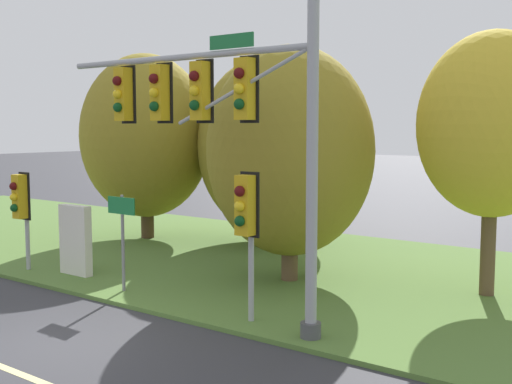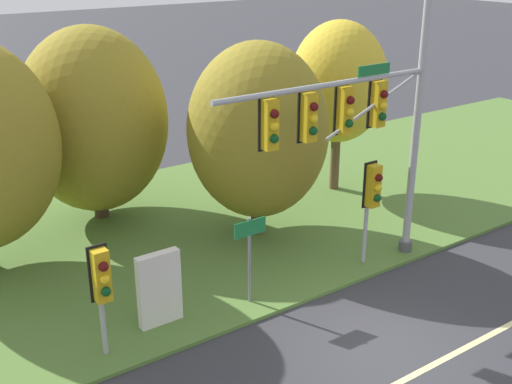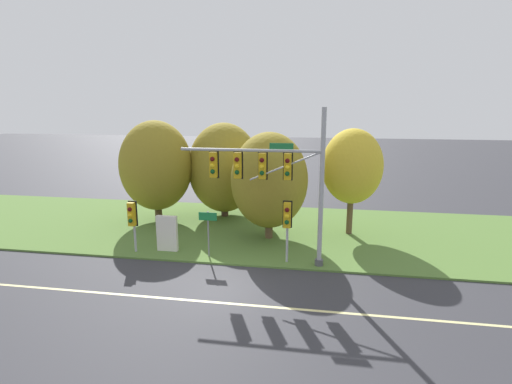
% 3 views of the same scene
% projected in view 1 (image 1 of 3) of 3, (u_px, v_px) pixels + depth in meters
% --- Properties ---
extents(ground_plane, '(160.00, 160.00, 0.00)m').
position_uv_depth(ground_plane, '(47.00, 343.00, 12.22)').
color(ground_plane, '#333338').
extents(grass_verge, '(48.00, 11.50, 0.10)m').
position_uv_depth(grass_verge, '(288.00, 266.00, 18.79)').
color(grass_verge, '#517533').
rests_on(grass_verge, ground).
extents(traffic_signal_mast, '(6.92, 0.49, 7.47)m').
position_uv_depth(traffic_signal_mast, '(220.00, 109.00, 13.12)').
color(traffic_signal_mast, '#9EA0A5').
rests_on(traffic_signal_mast, grass_verge).
extents(pedestrian_signal_near_kerb, '(0.46, 0.55, 2.76)m').
position_uv_depth(pedestrian_signal_near_kerb, '(21.00, 201.00, 17.80)').
color(pedestrian_signal_near_kerb, '#9EA0A5').
rests_on(pedestrian_signal_near_kerb, grass_verge).
extents(pedestrian_signal_further_along, '(0.46, 0.55, 3.11)m').
position_uv_depth(pedestrian_signal_further_along, '(246.00, 214.00, 12.96)').
color(pedestrian_signal_further_along, '#9EA0A5').
rests_on(pedestrian_signal_further_along, grass_verge).
extents(route_sign_post, '(0.93, 0.08, 2.37)m').
position_uv_depth(route_sign_post, '(122.00, 227.00, 15.59)').
color(route_sign_post, slate).
rests_on(route_sign_post, grass_verge).
extents(tree_nearest_road, '(4.66, 4.66, 6.60)m').
position_uv_depth(tree_nearest_road, '(146.00, 136.00, 22.95)').
color(tree_nearest_road, '#4C3823').
rests_on(tree_nearest_road, grass_verge).
extents(tree_left_of_mast, '(4.84, 4.84, 6.40)m').
position_uv_depth(tree_left_of_mast, '(268.00, 146.00, 21.99)').
color(tree_left_of_mast, '#423021').
rests_on(tree_left_of_mast, grass_verge).
extents(tree_behind_signpost, '(4.35, 4.35, 6.11)m').
position_uv_depth(tree_behind_signpost, '(290.00, 151.00, 16.55)').
color(tree_behind_signpost, brown).
rests_on(tree_behind_signpost, grass_verge).
extents(tree_mid_verge, '(3.50, 3.50, 6.25)m').
position_uv_depth(tree_mid_verge, '(493.00, 125.00, 14.98)').
color(tree_mid_verge, brown).
rests_on(tree_mid_verge, grass_verge).
extents(info_kiosk, '(1.10, 0.24, 1.90)m').
position_uv_depth(info_kiosk, '(75.00, 240.00, 17.39)').
color(info_kiosk, silver).
rests_on(info_kiosk, grass_verge).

